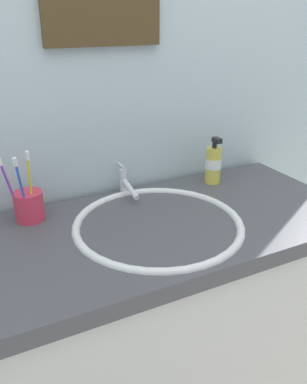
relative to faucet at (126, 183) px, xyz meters
The scene contains 9 objects.
tiled_wall_back 0.30m from the faucet, 110.21° to the left, with size 2.47×0.04×2.40m, color silver.
vanity_counter 0.52m from the faucet, 98.13° to the right, with size 1.27×0.54×0.87m.
sink_basin 0.24m from the faucet, 90.00° to the right, with size 0.49×0.49×0.10m.
faucet is the anchor object (origin of this frame).
toothbrush_cup 0.32m from the faucet, behind, with size 0.08×0.08×0.09m, color #D8334C.
toothbrush_yellow 0.33m from the faucet, behind, with size 0.01×0.03×0.21m.
toothbrush_blue 0.35m from the faucet, 168.47° to the right, with size 0.03×0.04×0.20m.
toothbrush_purple 0.38m from the faucet, behind, with size 0.05×0.02×0.20m.
soap_dispenser 0.32m from the faucet, ahead, with size 0.06×0.06×0.17m.
Camera 1 is at (-0.43, -0.90, 1.43)m, focal length 37.51 mm.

